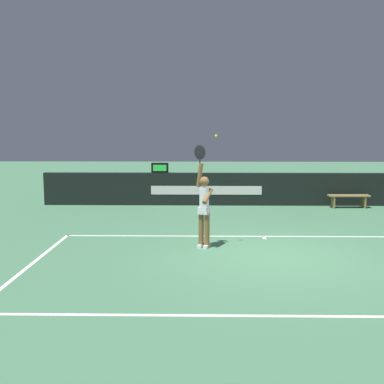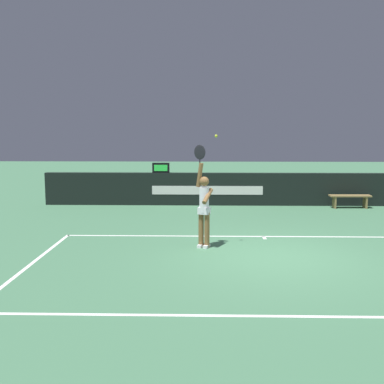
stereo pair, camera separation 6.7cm
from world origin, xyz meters
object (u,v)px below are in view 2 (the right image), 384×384
object	(u,v)px
speed_display	(161,168)
tennis_player	(204,205)
tennis_ball	(216,136)
courtside_bench_near	(350,198)

from	to	relation	value
speed_display	tennis_player	bearing A→B (deg)	-75.83
tennis_player	tennis_ball	world-z (taller)	tennis_ball
tennis_ball	courtside_bench_near	world-z (taller)	tennis_ball
speed_display	tennis_player	size ratio (longest dim) A/B	0.26
speed_display	tennis_ball	world-z (taller)	tennis_ball
tennis_player	courtside_bench_near	xyz separation A→B (m)	(5.16, 5.62, -0.65)
tennis_player	courtside_bench_near	distance (m)	7.65
tennis_ball	courtside_bench_near	distance (m)	7.75
tennis_player	tennis_ball	bearing A→B (deg)	6.89
speed_display	courtside_bench_near	size ratio (longest dim) A/B	0.43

